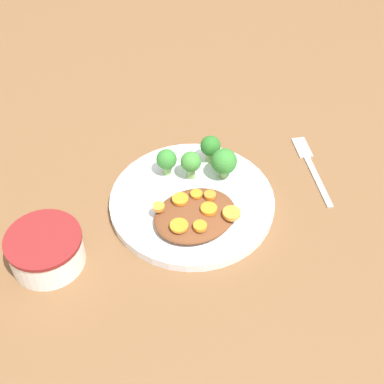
% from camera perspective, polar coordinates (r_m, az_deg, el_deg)
% --- Properties ---
extents(ground_plane, '(4.00, 4.00, 0.00)m').
position_cam_1_polar(ground_plane, '(0.86, -0.00, -1.41)').
color(ground_plane, brown).
extents(plate, '(0.26, 0.26, 0.02)m').
position_cam_1_polar(plate, '(0.85, -0.00, -0.94)').
color(plate, white).
rests_on(plate, ground_plane).
extents(dip_bowl, '(0.11, 0.11, 0.05)m').
position_cam_1_polar(dip_bowl, '(0.79, -15.36, -5.81)').
color(dip_bowl, white).
rests_on(dip_bowl, ground_plane).
extents(stew_mound, '(0.13, 0.11, 0.02)m').
position_cam_1_polar(stew_mound, '(0.81, 0.34, -2.49)').
color(stew_mound, brown).
rests_on(stew_mound, plate).
extents(broccoli_floret_0, '(0.03, 0.03, 0.05)m').
position_cam_1_polar(broccoli_floret_0, '(0.87, -2.72, 3.43)').
color(broccoli_floret_0, '#7FA85B').
rests_on(broccoli_floret_0, plate).
extents(broccoli_floret_1, '(0.04, 0.04, 0.06)m').
position_cam_1_polar(broccoli_floret_1, '(0.86, 3.43, 3.23)').
color(broccoli_floret_1, '#759E51').
rests_on(broccoli_floret_1, plate).
extents(broccoli_floret_2, '(0.03, 0.03, 0.05)m').
position_cam_1_polar(broccoli_floret_2, '(0.89, 1.97, 4.83)').
color(broccoli_floret_2, '#7FA85B').
rests_on(broccoli_floret_2, plate).
extents(broccoli_floret_3, '(0.03, 0.03, 0.05)m').
position_cam_1_polar(broccoli_floret_3, '(0.86, -0.12, 3.13)').
color(broccoli_floret_3, '#759E51').
rests_on(broccoli_floret_3, plate).
extents(carrot_slice_0, '(0.02, 0.02, 0.01)m').
position_cam_1_polar(carrot_slice_0, '(0.78, 0.86, -3.66)').
color(carrot_slice_0, orange).
rests_on(carrot_slice_0, stew_mound).
extents(carrot_slice_1, '(0.03, 0.03, 0.00)m').
position_cam_1_polar(carrot_slice_1, '(0.78, -1.39, -3.60)').
color(carrot_slice_1, orange).
rests_on(carrot_slice_1, stew_mound).
extents(carrot_slice_2, '(0.03, 0.03, 0.01)m').
position_cam_1_polar(carrot_slice_2, '(0.80, 4.24, -2.27)').
color(carrot_slice_2, orange).
rests_on(carrot_slice_2, stew_mound).
extents(carrot_slice_3, '(0.02, 0.02, 0.01)m').
position_cam_1_polar(carrot_slice_3, '(0.82, 1.93, -0.37)').
color(carrot_slice_3, orange).
rests_on(carrot_slice_3, stew_mound).
extents(carrot_slice_4, '(0.03, 0.03, 0.01)m').
position_cam_1_polar(carrot_slice_4, '(0.80, 1.90, -1.77)').
color(carrot_slice_4, orange).
rests_on(carrot_slice_4, stew_mound).
extents(carrot_slice_5, '(0.03, 0.03, 0.01)m').
position_cam_1_polar(carrot_slice_5, '(0.82, -1.26, -0.76)').
color(carrot_slice_5, orange).
rests_on(carrot_slice_5, stew_mound).
extents(carrot_slice_6, '(0.02, 0.02, 0.00)m').
position_cam_1_polar(carrot_slice_6, '(0.82, 0.31, -0.29)').
color(carrot_slice_6, orange).
rests_on(carrot_slice_6, stew_mound).
extents(carrot_slice_7, '(0.02, 0.02, 0.01)m').
position_cam_1_polar(carrot_slice_7, '(0.81, -3.59, -1.59)').
color(carrot_slice_7, orange).
rests_on(carrot_slice_7, stew_mound).
extents(fork, '(0.07, 0.17, 0.01)m').
position_cam_1_polar(fork, '(0.95, 12.46, 3.04)').
color(fork, '#B9B9B9').
rests_on(fork, ground_plane).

